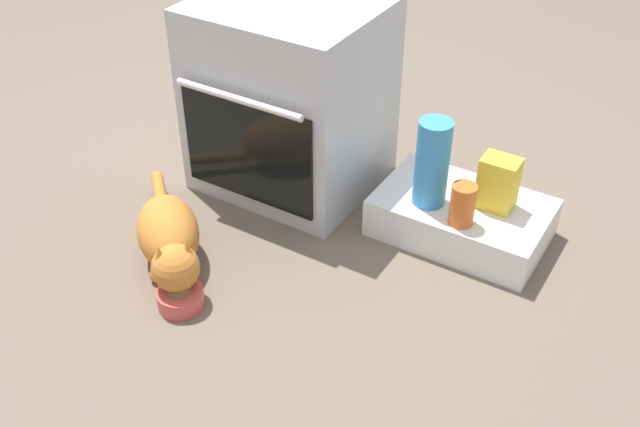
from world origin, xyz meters
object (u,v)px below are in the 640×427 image
at_px(oven, 290,97).
at_px(pantry_cabinet, 461,217).
at_px(snack_bag, 498,183).
at_px(water_bottle, 432,163).
at_px(food_bowl, 180,297).
at_px(sauce_jar, 463,205).
at_px(cat, 169,238).

height_order(oven, pantry_cabinet, oven).
bearing_deg(snack_bag, water_bottle, -155.37).
relative_size(food_bowl, snack_bag, 0.79).
relative_size(pantry_cabinet, water_bottle, 1.88).
bearing_deg(sauce_jar, food_bowl, -133.19).
xyz_separation_m(pantry_cabinet, food_bowl, (-0.58, -0.77, -0.03)).
height_order(pantry_cabinet, sauce_jar, sauce_jar).
distance_m(cat, water_bottle, 0.87).
relative_size(pantry_cabinet, cat, 1.05).
bearing_deg(food_bowl, pantry_cabinet, 53.13).
height_order(water_bottle, sauce_jar, water_bottle).
xyz_separation_m(oven, food_bowl, (0.10, -0.76, -0.31)).
bearing_deg(snack_bag, cat, -140.78).
xyz_separation_m(water_bottle, sauce_jar, (0.14, -0.05, -0.08)).
bearing_deg(pantry_cabinet, food_bowl, -126.87).
xyz_separation_m(oven, water_bottle, (0.58, -0.06, -0.05)).
distance_m(food_bowl, cat, 0.21).
bearing_deg(snack_bag, sauce_jar, -112.98).
relative_size(food_bowl, water_bottle, 0.47).
xyz_separation_m(cat, water_bottle, (0.62, 0.58, 0.17)).
bearing_deg(oven, snack_bag, 2.55).
distance_m(oven, pantry_cabinet, 0.73).
bearing_deg(pantry_cabinet, sauce_jar, -72.58).
distance_m(food_bowl, sauce_jar, 0.92).
bearing_deg(oven, food_bowl, -82.71).
bearing_deg(water_bottle, oven, 174.52).
height_order(pantry_cabinet, water_bottle, water_bottle).
xyz_separation_m(oven, pantry_cabinet, (0.68, 0.01, -0.27)).
height_order(food_bowl, water_bottle, water_bottle).
bearing_deg(food_bowl, sauce_jar, 46.81).
relative_size(oven, snack_bag, 3.80).
distance_m(food_bowl, snack_bag, 1.06).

